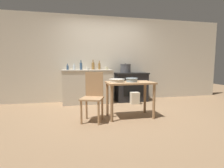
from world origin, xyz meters
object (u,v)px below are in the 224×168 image
object	(u,v)px
stove	(131,87)
mixing_bowl_large	(132,80)
work_table	(130,88)
cup_center_right	(88,68)
bottle_center_left	(68,67)
stock_pot	(126,68)
bottle_far_left	(93,66)
chair	(93,95)
bottle_mid_left	(74,67)
flour_sack	(135,98)
mixing_bowl_small	(117,80)
bottle_left	(81,66)
bottle_center	(99,66)
cup_mid_right	(107,68)

from	to	relation	value
stove	mixing_bowl_large	size ratio (longest dim) A/B	3.90
work_table	cup_center_right	world-z (taller)	cup_center_right
work_table	bottle_center_left	size ratio (longest dim) A/B	5.61
work_table	cup_center_right	size ratio (longest dim) A/B	11.46
mixing_bowl_large	cup_center_right	distance (m)	1.65
stock_pot	bottle_far_left	world-z (taller)	bottle_far_left
chair	bottle_far_left	bearing A→B (deg)	104.55
mixing_bowl_large	bottle_mid_left	xyz separation A→B (m)	(-1.15, 1.74, 0.24)
work_table	flour_sack	xyz separation A→B (m)	(0.53, 1.13, -0.44)
mixing_bowl_small	bottle_left	distance (m)	1.73
bottle_center	bottle_far_left	bearing A→B (deg)	-178.42
cup_mid_right	stove	bearing A→B (deg)	6.85
mixing_bowl_small	cup_mid_right	world-z (taller)	cup_mid_right
bottle_center	mixing_bowl_small	bearing A→B (deg)	-86.54
mixing_bowl_small	bottle_center_left	size ratio (longest dim) A/B	1.86
bottle_mid_left	cup_mid_right	world-z (taller)	bottle_mid_left
bottle_mid_left	cup_mid_right	xyz separation A→B (m)	(0.92, -0.23, -0.03)
mixing_bowl_small	bottle_left	bearing A→B (deg)	112.66
stock_pot	bottle_left	distance (m)	1.34
work_table	cup_center_right	bearing A→B (deg)	118.05
stove	bottle_center	distance (m)	1.15
mixing_bowl_small	mixing_bowl_large	bearing A→B (deg)	-12.66
chair	bottle_left	distance (m)	1.79
bottle_left	cup_center_right	bearing A→B (deg)	-51.04
stock_pot	mixing_bowl_small	bearing A→B (deg)	-112.96
bottle_center_left	mixing_bowl_small	bearing A→B (deg)	-57.14
stove	stock_pot	size ratio (longest dim) A/B	2.99
cup_center_right	bottle_center	bearing A→B (deg)	44.46
bottle_far_left	bottle_center_left	distance (m)	0.75
work_table	bottle_mid_left	bearing A→B (deg)	123.00
stove	cup_mid_right	bearing A→B (deg)	-173.15
stock_pot	bottle_mid_left	size ratio (longest dim) A/B	1.69
work_table	flour_sack	size ratio (longest dim) A/B	2.93
bottle_center_left	bottle_center	size ratio (longest dim) A/B	0.66
mixing_bowl_large	bottle_center_left	world-z (taller)	bottle_center_left
work_table	bottle_mid_left	world-z (taller)	bottle_mid_left
flour_sack	bottle_left	bearing A→B (deg)	161.14
stove	bottle_far_left	world-z (taller)	bottle_far_left
mixing_bowl_large	cup_mid_right	world-z (taller)	cup_mid_right
bottle_far_left	bottle_mid_left	xyz separation A→B (m)	(-0.56, -0.06, -0.04)
chair	bottle_center_left	bearing A→B (deg)	128.04
bottle_left	bottle_mid_left	size ratio (longest dim) A/B	1.45
cup_mid_right	bottle_far_left	bearing A→B (deg)	141.32
stove	work_table	world-z (taller)	stove
stock_pot	bottle_far_left	xyz separation A→B (m)	(-0.97, 0.14, 0.08)
bottle_far_left	mixing_bowl_large	bearing A→B (deg)	-71.70
stock_pot	cup_center_right	size ratio (longest dim) A/B	3.75
bottle_center	bottle_center_left	bearing A→B (deg)	-171.40
bottle_mid_left	mixing_bowl_large	bearing A→B (deg)	-56.50
mixing_bowl_small	cup_mid_right	bearing A→B (deg)	87.40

